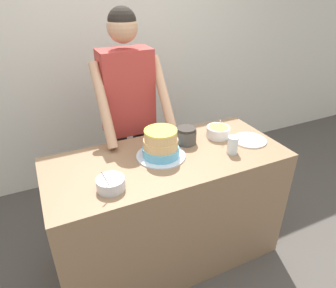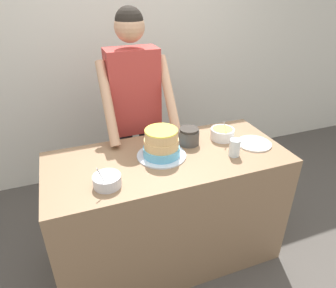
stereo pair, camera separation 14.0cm
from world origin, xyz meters
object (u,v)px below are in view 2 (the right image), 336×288
at_px(frosting_bowl_yellow, 222,133).
at_px(drinking_glass, 235,148).
at_px(frosting_bowl_white, 107,180).
at_px(cake, 161,144).
at_px(stoneware_jar, 189,136).
at_px(person_baker, 134,103).
at_px(ceramic_plate, 254,143).

height_order(frosting_bowl_yellow, drinking_glass, frosting_bowl_yellow).
distance_m(frosting_bowl_white, drinking_glass, 0.85).
bearing_deg(cake, stoneware_jar, 21.64).
bearing_deg(frosting_bowl_yellow, stoneware_jar, 176.89).
relative_size(person_baker, stoneware_jar, 12.25).
height_order(drinking_glass, ceramic_plate, drinking_glass).
bearing_deg(frosting_bowl_white, person_baker, 64.04).
xyz_separation_m(frosting_bowl_yellow, ceramic_plate, (0.17, -0.16, -0.04)).
relative_size(cake, frosting_bowl_yellow, 1.91).
relative_size(person_baker, frosting_bowl_yellow, 10.42).
relative_size(person_baker, frosting_bowl_white, 11.11).
distance_m(person_baker, stoneware_jar, 0.54).
bearing_deg(cake, ceramic_plate, -6.49).
xyz_separation_m(person_baker, ceramic_plate, (0.71, -0.62, -0.18)).
bearing_deg(drinking_glass, stoneware_jar, 130.33).
distance_m(frosting_bowl_yellow, ceramic_plate, 0.24).
bearing_deg(frosting_bowl_white, drinking_glass, 2.74).
height_order(drinking_glass, stoneware_jar, stoneware_jar).
distance_m(cake, frosting_bowl_white, 0.45).
distance_m(cake, stoneware_jar, 0.26).
bearing_deg(ceramic_plate, cake, 173.51).
bearing_deg(frosting_bowl_yellow, ceramic_plate, -42.54).
bearing_deg(ceramic_plate, frosting_bowl_yellow, 137.46).
distance_m(drinking_glass, stoneware_jar, 0.34).
relative_size(drinking_glass, ceramic_plate, 0.48).
height_order(frosting_bowl_white, stoneware_jar, frosting_bowl_white).
bearing_deg(frosting_bowl_white, frosting_bowl_yellow, 17.42).
bearing_deg(cake, frosting_bowl_white, -153.10).
distance_m(person_baker, frosting_bowl_white, 0.84).
relative_size(cake, frosting_bowl_white, 2.04).
relative_size(frosting_bowl_white, drinking_glass, 1.36).
bearing_deg(frosting_bowl_white, cake, 26.90).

